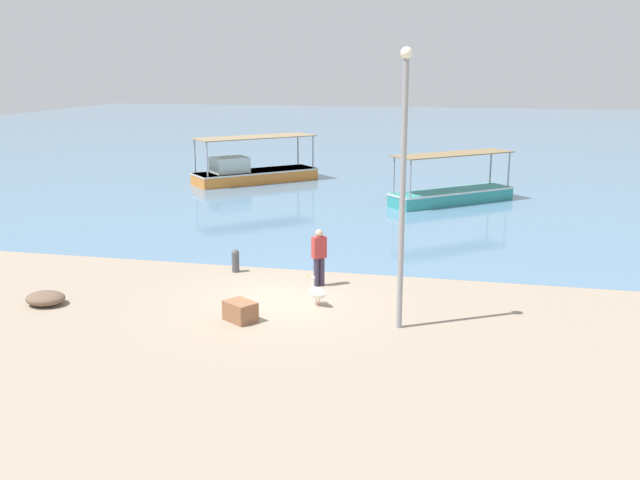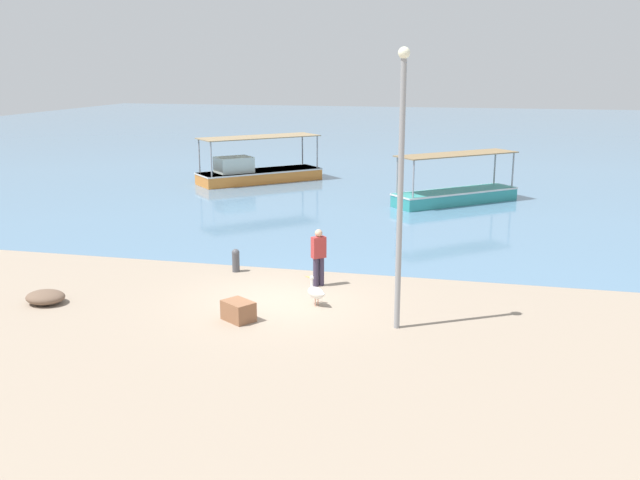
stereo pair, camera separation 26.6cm
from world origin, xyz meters
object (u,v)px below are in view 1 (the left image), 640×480
at_px(fishing_boat_center, 251,172).
at_px(fisherman_standing, 319,256).
at_px(mooring_bollard, 236,260).
at_px(net_pile, 45,298).
at_px(fishing_boat_far_left, 452,193).
at_px(lamp_post, 403,178).
at_px(cargo_crate, 240,311).
at_px(pelican, 317,292).

xyz_separation_m(fishing_boat_center, fisherman_standing, (7.79, -17.55, 0.31)).
bearing_deg(mooring_bollard, net_pile, -133.99).
distance_m(fishing_boat_far_left, fisherman_standing, 14.25).
relative_size(lamp_post, net_pile, 6.27).
xyz_separation_m(mooring_bollard, net_pile, (-3.95, -4.09, -0.21)).
relative_size(fisherman_standing, cargo_crate, 2.15).
relative_size(mooring_bollard, fisherman_standing, 0.43).
bearing_deg(fisherman_standing, pelican, -78.95).
height_order(fishing_boat_far_left, lamp_post, lamp_post).
relative_size(fishing_boat_center, fisherman_standing, 3.75).
xyz_separation_m(pelican, net_pile, (-7.14, -1.54, -0.19)).
bearing_deg(pelican, net_pile, -167.86).
distance_m(fishing_boat_center, cargo_crate, 21.83).
xyz_separation_m(fishing_boat_center, lamp_post, (10.45, -20.42, 3.11)).
height_order(fisherman_standing, cargo_crate, fisherman_standing).
bearing_deg(net_pile, fishing_boat_far_left, 59.74).
height_order(fishing_boat_far_left, fishing_boat_center, fishing_boat_center).
xyz_separation_m(pelican, lamp_post, (2.33, -1.15, 3.33)).
distance_m(lamp_post, mooring_bollard, 7.42).
bearing_deg(net_pile, lamp_post, 2.36).
distance_m(fishing_boat_center, lamp_post, 23.15).
height_order(fishing_boat_center, lamp_post, lamp_post).
bearing_deg(fishing_boat_far_left, cargo_crate, -104.66).
relative_size(fishing_boat_center, pelican, 7.93).
bearing_deg(cargo_crate, net_pile, 179.80).
bearing_deg(fishing_boat_far_left, fisherman_standing, -102.98).
xyz_separation_m(mooring_bollard, cargo_crate, (1.56, -4.11, -0.14)).
distance_m(lamp_post, net_pile, 10.10).
xyz_separation_m(lamp_post, mooring_bollard, (-5.51, 3.70, -3.31)).
relative_size(fishing_boat_far_left, fisherman_standing, 3.37).
bearing_deg(cargo_crate, mooring_bollard, 110.79).
relative_size(fishing_boat_far_left, cargo_crate, 7.25).
distance_m(pelican, fisherman_standing, 1.84).
height_order(lamp_post, fisherman_standing, lamp_post).
relative_size(fishing_boat_center, net_pile, 5.96).
height_order(fishing_boat_far_left, net_pile, fishing_boat_far_left).
height_order(fisherman_standing, net_pile, fisherman_standing).
xyz_separation_m(pelican, fisherman_standing, (-0.34, 1.73, 0.53)).
height_order(fishing_boat_far_left, fisherman_standing, fishing_boat_far_left).
xyz_separation_m(fisherman_standing, cargo_crate, (-1.29, -3.28, -0.66)).
bearing_deg(fisherman_standing, fishing_boat_far_left, 77.02).
relative_size(lamp_post, mooring_bollard, 9.16).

